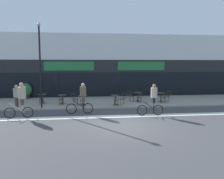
# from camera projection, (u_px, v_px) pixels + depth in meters

# --- Properties ---
(ground_plane) EXTENTS (120.00, 120.00, 0.00)m
(ground_plane) POSITION_uv_depth(u_px,v_px,m) (122.00, 126.00, 11.74)
(ground_plane) COLOR #424244
(sidewalk_slab) EXTENTS (40.00, 5.50, 0.12)m
(sidewalk_slab) POSITION_uv_depth(u_px,v_px,m) (109.00, 102.00, 18.89)
(sidewalk_slab) COLOR gray
(sidewalk_slab) RESTS_ON ground
(storefront_facade) EXTENTS (40.00, 4.06, 6.23)m
(storefront_facade) POSITION_uv_depth(u_px,v_px,m) (104.00, 66.00, 23.19)
(storefront_facade) COLOR silver
(storefront_facade) RESTS_ON ground
(bike_lane_stripe) EXTENTS (36.00, 0.70, 0.01)m
(bike_lane_stripe) POSITION_uv_depth(u_px,v_px,m) (117.00, 116.00, 13.83)
(bike_lane_stripe) COLOR silver
(bike_lane_stripe) RESTS_ON ground
(bistro_table_0) EXTENTS (0.64, 0.64, 0.73)m
(bistro_table_0) POSITION_uv_depth(u_px,v_px,m) (43.00, 97.00, 17.94)
(bistro_table_0) COLOR black
(bistro_table_0) RESTS_ON sidewalk_slab
(bistro_table_1) EXTENTS (0.66, 0.66, 0.72)m
(bistro_table_1) POSITION_uv_depth(u_px,v_px,m) (62.00, 97.00, 17.55)
(bistro_table_1) COLOR black
(bistro_table_1) RESTS_ON sidewalk_slab
(bistro_table_2) EXTENTS (0.71, 0.71, 0.72)m
(bistro_table_2) POSITION_uv_depth(u_px,v_px,m) (83.00, 98.00, 17.14)
(bistro_table_2) COLOR black
(bistro_table_2) RESTS_ON sidewalk_slab
(bistro_table_3) EXTENTS (0.62, 0.62, 0.76)m
(bistro_table_3) POSITION_uv_depth(u_px,v_px,m) (115.00, 98.00, 17.15)
(bistro_table_3) COLOR black
(bistro_table_3) RESTS_ON sidewalk_slab
(bistro_table_4) EXTENTS (0.72, 0.72, 0.77)m
(bistro_table_4) POSITION_uv_depth(u_px,v_px,m) (138.00, 95.00, 18.73)
(bistro_table_4) COLOR black
(bistro_table_4) RESTS_ON sidewalk_slab
(bistro_table_5) EXTENTS (0.69, 0.69, 0.78)m
(bistro_table_5) POSITION_uv_depth(u_px,v_px,m) (161.00, 95.00, 18.47)
(bistro_table_5) COLOR black
(bistro_table_5) RESTS_ON sidewalk_slab
(cafe_chair_0_near) EXTENTS (0.43, 0.59, 0.90)m
(cafe_chair_0_near) POSITION_uv_depth(u_px,v_px,m) (41.00, 98.00, 17.32)
(cafe_chair_0_near) COLOR #4C3823
(cafe_chair_0_near) RESTS_ON sidewalk_slab
(cafe_chair_1_near) EXTENTS (0.41, 0.58, 0.90)m
(cafe_chair_1_near) POSITION_uv_depth(u_px,v_px,m) (61.00, 99.00, 16.93)
(cafe_chair_1_near) COLOR #4C3823
(cafe_chair_1_near) RESTS_ON sidewalk_slab
(cafe_chair_2_near) EXTENTS (0.41, 0.58, 0.90)m
(cafe_chair_2_near) POSITION_uv_depth(u_px,v_px,m) (83.00, 99.00, 16.52)
(cafe_chair_2_near) COLOR #4C3823
(cafe_chair_2_near) RESTS_ON sidewalk_slab
(cafe_chair_2_side) EXTENTS (0.58, 0.42, 0.90)m
(cafe_chair_2_side) POSITION_uv_depth(u_px,v_px,m) (75.00, 98.00, 17.07)
(cafe_chair_2_side) COLOR #4C3823
(cafe_chair_2_side) RESTS_ON sidewalk_slab
(cafe_chair_3_near) EXTENTS (0.43, 0.59, 0.90)m
(cafe_chair_3_near) POSITION_uv_depth(u_px,v_px,m) (116.00, 99.00, 16.53)
(cafe_chair_3_near) COLOR #4C3823
(cafe_chair_3_near) RESTS_ON sidewalk_slab
(cafe_chair_3_side) EXTENTS (0.60, 0.45, 0.90)m
(cafe_chair_3_side) POSITION_uv_depth(u_px,v_px,m) (123.00, 98.00, 17.21)
(cafe_chair_3_side) COLOR #4C3823
(cafe_chair_3_side) RESTS_ON sidewalk_slab
(cafe_chair_4_near) EXTENTS (0.45, 0.60, 0.90)m
(cafe_chair_4_near) POSITION_uv_depth(u_px,v_px,m) (140.00, 96.00, 18.12)
(cafe_chair_4_near) COLOR #4C3823
(cafe_chair_4_near) RESTS_ON sidewalk_slab
(cafe_chair_4_side) EXTENTS (0.58, 0.41, 0.90)m
(cafe_chair_4_side) POSITION_uv_depth(u_px,v_px,m) (131.00, 95.00, 18.67)
(cafe_chair_4_side) COLOR #4C3823
(cafe_chair_4_side) RESTS_ON sidewalk_slab
(cafe_chair_5_near) EXTENTS (0.42, 0.58, 0.90)m
(cafe_chair_5_near) POSITION_uv_depth(u_px,v_px,m) (163.00, 97.00, 17.86)
(cafe_chair_5_near) COLOR #4C3823
(cafe_chair_5_near) RESTS_ON sidewalk_slab
(cafe_chair_5_side) EXTENTS (0.58, 0.42, 0.90)m
(cafe_chair_5_side) POSITION_uv_depth(u_px,v_px,m) (168.00, 96.00, 18.55)
(cafe_chair_5_side) COLOR #4C3823
(cafe_chair_5_side) RESTS_ON sidewalk_slab
(planter_pot) EXTENTS (0.97, 0.97, 1.41)m
(planter_pot) POSITION_uv_depth(u_px,v_px,m) (26.00, 91.00, 20.17)
(planter_pot) COLOR #232326
(planter_pot) RESTS_ON sidewalk_slab
(lamp_post) EXTENTS (0.26, 0.26, 6.10)m
(lamp_post) POSITION_uv_depth(u_px,v_px,m) (40.00, 60.00, 15.61)
(lamp_post) COLOR black
(lamp_post) RESTS_ON sidewalk_slab
(cyclist_0) EXTENTS (1.74, 0.48, 2.04)m
(cyclist_0) POSITION_uv_depth(u_px,v_px,m) (153.00, 98.00, 13.99)
(cyclist_0) COLOR black
(cyclist_0) RESTS_ON ground
(cyclist_1) EXTENTS (1.80, 0.48, 2.06)m
(cyclist_1) POSITION_uv_depth(u_px,v_px,m) (82.00, 97.00, 14.45)
(cyclist_1) COLOR black
(cyclist_1) RESTS_ON ground
(cyclist_2) EXTENTS (1.72, 0.53, 2.18)m
(cyclist_2) POSITION_uv_depth(u_px,v_px,m) (21.00, 97.00, 13.26)
(cyclist_2) COLOR black
(cyclist_2) RESTS_ON ground
(pedestrian_near_end) EXTENTS (0.53, 0.53, 1.67)m
(pedestrian_near_end) POSITION_uv_depth(u_px,v_px,m) (16.00, 94.00, 16.03)
(pedestrian_near_end) COLOR #4C3D2D
(pedestrian_near_end) RESTS_ON sidewalk_slab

